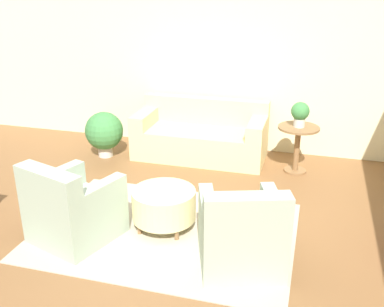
# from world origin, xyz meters

# --- Properties ---
(ground_plane) EXTENTS (16.00, 16.00, 0.00)m
(ground_plane) POSITION_xyz_m (0.00, 0.00, 0.00)
(ground_plane) COLOR brown
(wall_back) EXTENTS (9.65, 0.12, 2.80)m
(wall_back) POSITION_xyz_m (0.00, 2.89, 1.40)
(wall_back) COLOR beige
(wall_back) RESTS_ON ground_plane
(rug) EXTENTS (2.85, 2.05, 0.01)m
(rug) POSITION_xyz_m (0.00, 0.00, 0.01)
(rug) COLOR #B2A893
(rug) RESTS_ON ground_plane
(couch) EXTENTS (2.02, 0.91, 0.88)m
(couch) POSITION_xyz_m (-0.20, 2.31, 0.33)
(couch) COLOR beige
(couch) RESTS_ON ground_plane
(armchair_left) EXTENTS (1.00, 1.02, 0.90)m
(armchair_left) POSITION_xyz_m (-0.92, -0.41, 0.35)
(armchair_left) COLOR #9EB29E
(armchair_left) RESTS_ON rug
(armchair_right) EXTENTS (1.00, 1.02, 0.90)m
(armchair_right) POSITION_xyz_m (0.92, -0.41, 0.35)
(armchair_right) COLOR #9EB29E
(armchair_right) RESTS_ON rug
(ottoman_table) EXTENTS (0.72, 0.72, 0.45)m
(ottoman_table) POSITION_xyz_m (-0.05, 0.08, 0.30)
(ottoman_table) COLOR beige
(ottoman_table) RESTS_ON rug
(side_table) EXTENTS (0.59, 0.59, 0.69)m
(side_table) POSITION_xyz_m (1.29, 2.09, 0.48)
(side_table) COLOR olive
(side_table) RESTS_ON ground_plane
(potted_plant_on_side_table) EXTENTS (0.26, 0.26, 0.36)m
(potted_plant_on_side_table) POSITION_xyz_m (1.29, 2.09, 0.90)
(potted_plant_on_side_table) COLOR beige
(potted_plant_on_side_table) RESTS_ON side_table
(potted_plant_floor) EXTENTS (0.59, 0.59, 0.72)m
(potted_plant_floor) POSITION_xyz_m (-1.66, 1.90, 0.41)
(potted_plant_floor) COLOR beige
(potted_plant_floor) RESTS_ON ground_plane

